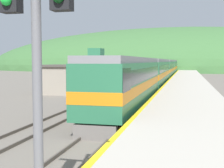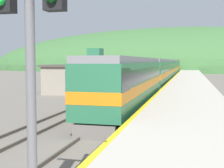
% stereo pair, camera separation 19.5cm
% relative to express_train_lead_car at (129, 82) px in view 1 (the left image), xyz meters
% --- Properties ---
extents(track_main, '(1.52, 180.00, 0.16)m').
position_rel_express_train_lead_car_xyz_m(track_main, '(0.00, 45.87, -2.23)').
color(track_main, '#4C443D').
rests_on(track_main, ground).
extents(track_siding, '(1.52, 180.00, 0.16)m').
position_rel_express_train_lead_car_xyz_m(track_siding, '(-4.01, 45.87, -2.23)').
color(track_siding, '#4C443D').
rests_on(track_siding, ground).
extents(platform, '(5.51, 140.00, 1.15)m').
position_rel_express_train_lead_car_xyz_m(platform, '(4.49, 25.87, -1.75)').
color(platform, '#BCB5A5').
rests_on(platform, ground).
extents(distant_hills, '(179.40, 80.73, 36.61)m').
position_rel_express_train_lead_car_xyz_m(distant_hills, '(0.00, 115.97, -2.31)').
color(distant_hills, '#3D6B38').
rests_on(distant_hills, ground).
extents(station_shed, '(5.53, 4.89, 3.52)m').
position_rel_express_train_lead_car_xyz_m(station_shed, '(-9.64, 11.21, -0.53)').
color(station_shed, gray).
rests_on(station_shed, ground).
extents(express_train_lead_car, '(2.90, 19.22, 4.59)m').
position_rel_express_train_lead_car_xyz_m(express_train_lead_car, '(0.00, 0.00, 0.00)').
color(express_train_lead_car, black).
rests_on(express_train_lead_car, ground).
extents(carriage_second, '(2.89, 20.88, 4.23)m').
position_rel_express_train_lead_car_xyz_m(carriage_second, '(0.00, 21.17, -0.01)').
color(carriage_second, black).
rests_on(carriage_second, ground).
extents(carriage_third, '(2.89, 20.88, 4.23)m').
position_rel_express_train_lead_car_xyz_m(carriage_third, '(0.00, 42.93, -0.01)').
color(carriage_third, black).
rests_on(carriage_third, ground).
extents(carriage_fourth, '(2.89, 20.88, 4.23)m').
position_rel_express_train_lead_car_xyz_m(carriage_fourth, '(0.00, 64.69, -0.01)').
color(carriage_fourth, black).
rests_on(carriage_fourth, ground).
extents(siding_train, '(2.90, 35.21, 3.99)m').
position_rel_express_train_lead_car_xyz_m(siding_train, '(-4.01, 36.13, -0.26)').
color(siding_train, black).
rests_on(siding_train, ground).
extents(signal_mast_main, '(2.20, 0.42, 6.95)m').
position_rel_express_train_lead_car_xyz_m(signal_mast_main, '(1.49, -18.19, 2.23)').
color(signal_mast_main, slate).
rests_on(signal_mast_main, ground).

